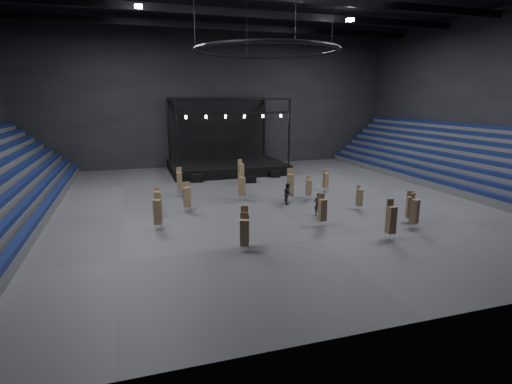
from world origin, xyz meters
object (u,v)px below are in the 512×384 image
object	(u,v)px
chair_stack_7	(309,187)
chair_stack_8	(244,232)
chair_stack_11	(359,197)
chair_stack_3	(245,227)
chair_stack_15	(414,211)
chair_stack_4	(242,186)
chair_stack_12	(157,200)
chair_stack_2	(326,180)
chair_stack_9	(180,182)
man_center	(318,204)
chair_stack_10	(391,219)
chair_stack_1	(158,211)
chair_stack_6	(322,209)
flight_case_left	(197,178)
flight_case_right	(275,174)
chair_stack_13	(410,207)
stage	(225,159)
crew_member	(288,194)
chair_stack_5	(241,171)
chair_stack_0	(187,196)
chair_stack_14	(290,184)
flight_case_mid	(251,179)

from	to	relation	value
chair_stack_7	chair_stack_8	bearing A→B (deg)	-123.06
chair_stack_11	chair_stack_3	bearing A→B (deg)	-169.10
chair_stack_7	chair_stack_15	world-z (taller)	chair_stack_15
chair_stack_4	chair_stack_12	world-z (taller)	chair_stack_4
chair_stack_2	chair_stack_9	size ratio (longest dim) A/B	0.80
chair_stack_2	man_center	bearing A→B (deg)	-133.46
chair_stack_10	chair_stack_4	bearing A→B (deg)	114.93
chair_stack_1	chair_stack_3	distance (m)	7.11
chair_stack_7	chair_stack_11	distance (m)	5.21
chair_stack_2	chair_stack_6	size ratio (longest dim) A/B	0.93
flight_case_left	chair_stack_7	size ratio (longest dim) A/B	0.62
flight_case_right	chair_stack_13	bearing A→B (deg)	-79.71
chair_stack_6	chair_stack_9	size ratio (longest dim) A/B	0.86
chair_stack_3	chair_stack_13	distance (m)	13.18
man_center	chair_stack_3	bearing A→B (deg)	28.75
stage	man_center	size ratio (longest dim) A/B	7.49
crew_member	flight_case_right	bearing A→B (deg)	2.00
chair_stack_13	chair_stack_15	bearing A→B (deg)	-95.16
flight_case_right	chair_stack_2	world-z (taller)	chair_stack_2
flight_case_left	chair_stack_3	xyz separation A→B (m)	(-0.28, -20.59, 0.90)
chair_stack_1	chair_stack_5	world-z (taller)	chair_stack_1
flight_case_left	flight_case_right	world-z (taller)	flight_case_left
chair_stack_5	crew_member	distance (m)	9.72
chair_stack_3	chair_stack_5	distance (m)	19.13
chair_stack_5	chair_stack_11	xyz separation A→B (m)	(6.64, -13.13, -0.28)
chair_stack_1	chair_stack_2	world-z (taller)	chair_stack_1
flight_case_right	chair_stack_2	xyz separation A→B (m)	(2.28, -8.30, 0.78)
stage	chair_stack_12	world-z (taller)	stage
stage	man_center	bearing A→B (deg)	-83.65
chair_stack_2	chair_stack_13	size ratio (longest dim) A/B	0.92
chair_stack_6	chair_stack_15	bearing A→B (deg)	-24.85
chair_stack_0	chair_stack_5	world-z (taller)	chair_stack_5
flight_case_left	chair_stack_8	bearing A→B (deg)	-91.41
chair_stack_8	chair_stack_10	world-z (taller)	chair_stack_10
chair_stack_8	chair_stack_12	distance (m)	11.02
flight_case_right	chair_stack_5	world-z (taller)	chair_stack_5
flight_case_right	chair_stack_1	size ratio (longest dim) A/B	0.43
flight_case_left	chair_stack_12	world-z (taller)	chair_stack_12
chair_stack_13	chair_stack_14	size ratio (longest dim) A/B	0.81
chair_stack_7	chair_stack_9	distance (m)	12.15
chair_stack_12	chair_stack_14	world-z (taller)	chair_stack_14
chair_stack_15	flight_case_right	bearing A→B (deg)	75.86
chair_stack_0	chair_stack_13	size ratio (longest dim) A/B	1.03
flight_case_mid	man_center	distance (m)	13.72
chair_stack_4	chair_stack_15	bearing A→B (deg)	-60.89
chair_stack_1	chair_stack_2	bearing A→B (deg)	41.07
chair_stack_2	chair_stack_10	world-z (taller)	chair_stack_10
chair_stack_11	crew_member	xyz separation A→B (m)	(-4.99, 3.56, -0.15)
chair_stack_5	chair_stack_14	world-z (taller)	chair_stack_14
chair_stack_7	chair_stack_12	distance (m)	13.65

